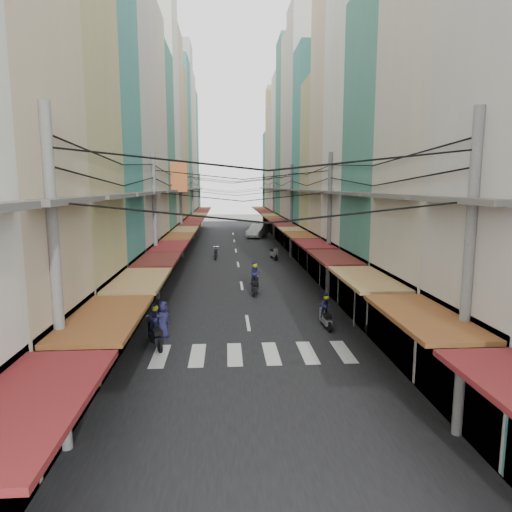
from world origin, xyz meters
name	(u,v)px	position (x,y,z in m)	size (l,w,h in m)	color
ground	(246,311)	(0.00, 0.00, 0.00)	(160.00, 160.00, 0.00)	slate
road	(236,254)	(0.00, 20.00, 0.01)	(10.00, 80.00, 0.02)	black
sidewalk_left	(167,254)	(-6.50, 20.00, 0.03)	(3.00, 80.00, 0.06)	gray
sidewalk_right	(304,253)	(6.50, 20.00, 0.03)	(3.00, 80.00, 0.06)	gray
crosswalk	(253,354)	(0.00, -6.00, 0.03)	(7.55, 2.40, 0.01)	silver
building_row_left	(141,144)	(-7.92, 16.56, 9.78)	(7.80, 67.67, 23.70)	silver
building_row_right	(330,149)	(7.92, 16.45, 9.41)	(7.80, 68.98, 22.59)	teal
utility_poles	(237,183)	(0.00, 15.01, 6.59)	(10.20, 66.13, 8.20)	gray
white_car	(257,237)	(2.94, 33.53, 0.00)	(5.71, 2.24, 2.01)	silver
bicycle	(399,316)	(7.50, -1.31, 0.00)	(0.54, 1.43, 0.98)	black
moving_scooters	(247,286)	(0.21, 3.61, 0.54)	(7.76, 23.65, 1.93)	black
parked_scooters	(357,323)	(4.66, -3.86, 0.49)	(13.30, 14.27, 0.99)	black
pedestrians	(168,282)	(-4.20, 2.50, 1.08)	(13.57, 24.14, 2.24)	black
market_umbrella	(398,290)	(6.38, -3.89, 1.93)	(2.08, 2.08, 2.20)	#B2B2B7
traffic_sign	(355,287)	(4.78, -2.85, 1.86)	(0.10, 0.57, 2.60)	gray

